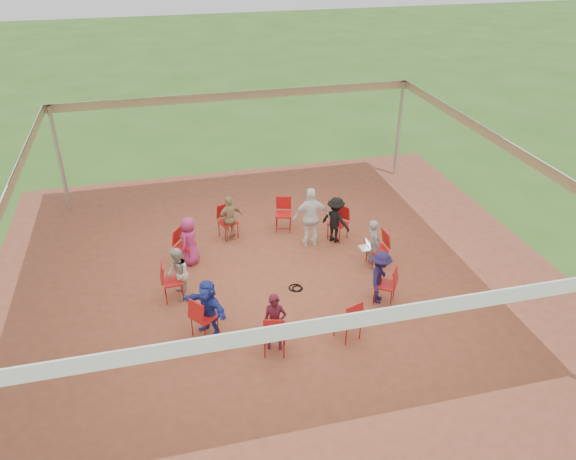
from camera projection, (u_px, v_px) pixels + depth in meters
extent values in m
plane|color=#2E591B|center=(280.00, 281.00, 12.90)|extent=(80.00, 80.00, 0.00)
plane|color=brown|center=(280.00, 280.00, 12.90)|extent=(13.00, 13.00, 0.00)
cylinder|color=#B2B2B7|center=(60.00, 160.00, 15.33)|extent=(0.12, 0.12, 3.00)
cylinder|color=#B2B2B7|center=(399.00, 130.00, 17.44)|extent=(0.12, 0.12, 3.00)
plane|color=white|center=(279.00, 159.00, 11.43)|extent=(10.30, 10.30, 0.00)
cube|color=white|center=(371.00, 318.00, 7.14)|extent=(10.30, 0.03, 0.24)
cube|color=white|center=(237.00, 96.00, 15.83)|extent=(10.30, 0.03, 0.24)
cube|color=white|center=(9.00, 191.00, 10.40)|extent=(0.03, 10.30, 0.24)
cube|color=white|center=(502.00, 143.00, 12.57)|extent=(0.03, 10.30, 0.24)
imported|color=slate|center=(373.00, 243.00, 13.16)|extent=(0.31, 0.46, 1.22)
imported|color=black|center=(336.00, 220.00, 14.17)|extent=(0.80, 0.86, 1.22)
imported|color=#A08760|center=(230.00, 218.00, 14.24)|extent=(0.80, 0.59, 1.22)
imported|color=#9B2762|center=(189.00, 241.00, 13.26)|extent=(0.61, 0.68, 1.22)
imported|color=#ACA498|center=(178.00, 274.00, 12.04)|extent=(0.37, 0.61, 1.22)
imported|color=#223396|center=(208.00, 307.00, 11.03)|extent=(1.03, 1.15, 1.22)
imported|color=#440F1C|center=(275.00, 322.00, 10.61)|extent=(0.51, 0.40, 1.22)
imported|color=#1A143A|center=(380.00, 277.00, 11.93)|extent=(0.76, 0.87, 1.22)
imported|color=silver|center=(311.00, 217.00, 13.91)|extent=(0.95, 0.53, 1.57)
torus|color=black|center=(295.00, 288.00, 12.62)|extent=(0.33, 0.33, 0.03)
torus|color=black|center=(297.00, 288.00, 12.60)|extent=(0.27, 0.27, 0.03)
cube|color=#B7B7BC|center=(364.00, 248.00, 13.15)|extent=(0.22, 0.31, 0.01)
cube|color=#B7B7BC|center=(369.00, 244.00, 13.13)|extent=(0.08, 0.30, 0.19)
cube|color=#CCE0FF|center=(368.00, 244.00, 13.12)|extent=(0.06, 0.26, 0.16)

